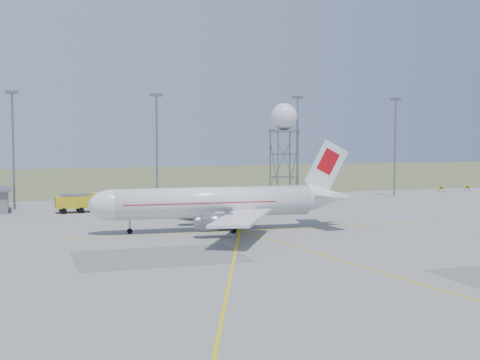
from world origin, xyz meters
name	(u,v)px	position (x,y,z in m)	size (l,w,h in m)	color
ground	(396,272)	(0.00, 0.00, 0.00)	(400.00, 400.00, 0.00)	gray
grass_strip	(141,178)	(0.00, 140.00, 0.01)	(400.00, 120.00, 0.03)	#506336
mast_a	(13,140)	(-35.00, 66.00, 12.07)	(2.20, 0.50, 20.50)	slate
mast_b	(157,139)	(-10.00, 66.00, 12.07)	(2.20, 0.50, 20.50)	slate
mast_c	(297,139)	(18.00, 66.00, 12.07)	(2.20, 0.50, 20.50)	slate
mast_d	(395,139)	(40.00, 66.00, 12.07)	(2.20, 0.50, 20.50)	slate
taxi_sign_near	(441,188)	(55.60, 72.00, 0.89)	(1.60, 0.17, 1.20)	black
taxi_sign_far	(467,187)	(62.60, 72.00, 0.89)	(1.60, 0.17, 1.20)	black
airliner_main	(218,203)	(-8.54, 31.46, 3.79)	(36.41, 35.33, 12.38)	white
radar_tower	(284,146)	(15.53, 66.82, 10.71)	(5.27, 5.27, 19.08)	slate
fire_truck	(81,203)	(-24.38, 58.49, 1.52)	(8.09, 3.60, 3.17)	gold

